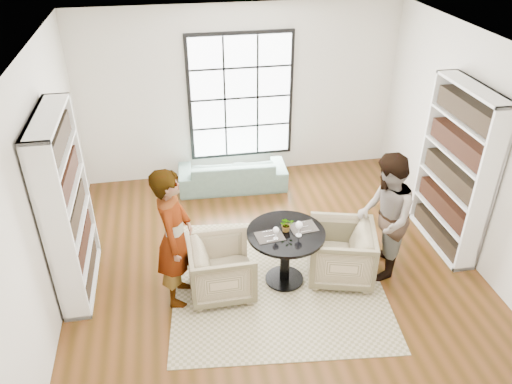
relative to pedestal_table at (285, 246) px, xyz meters
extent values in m
plane|color=#5A3215|center=(-0.08, 0.13, -0.58)|extent=(6.00, 6.00, 0.00)
plane|color=silver|center=(-0.08, 3.13, 0.92)|extent=(5.50, 0.00, 5.50)
plane|color=silver|center=(-2.83, 0.13, 0.92)|extent=(0.00, 6.00, 6.00)
plane|color=silver|center=(2.67, 0.13, 0.92)|extent=(0.00, 6.00, 6.00)
plane|color=white|center=(-0.08, 0.13, 2.42)|extent=(6.00, 6.00, 0.00)
cube|color=black|center=(-0.08, 3.11, 0.87)|extent=(1.82, 0.06, 2.22)
cube|color=white|center=(-0.08, 3.07, 0.87)|extent=(1.70, 0.02, 2.10)
cube|color=tan|center=(-0.10, 0.00, -0.57)|extent=(3.01, 3.01, 0.01)
cylinder|color=black|center=(0.00, 0.00, -0.56)|extent=(0.51, 0.51, 0.04)
cylinder|color=black|center=(0.00, 0.00, -0.19)|extent=(0.13, 0.13, 0.72)
cylinder|color=black|center=(0.00, 0.00, 0.20)|extent=(1.00, 1.00, 0.04)
imported|color=slate|center=(-0.33, 2.58, -0.31)|extent=(1.89, 0.82, 0.54)
imported|color=tan|center=(-0.84, -0.05, -0.20)|extent=(0.83, 0.81, 0.75)
imported|color=tan|center=(0.74, -0.04, -0.19)|extent=(1.05, 1.03, 0.78)
imported|color=gray|center=(-1.39, -0.05, 0.35)|extent=(0.57, 0.75, 1.86)
imported|color=gray|center=(1.29, -0.04, 0.31)|extent=(0.91, 1.03, 1.77)
cube|color=#2A2724|center=(-0.22, -0.05, 0.22)|extent=(0.37, 0.30, 0.01)
cube|color=#2A2724|center=(0.24, 0.06, 0.22)|extent=(0.37, 0.30, 0.01)
cylinder|color=silver|center=(-0.16, -0.11, 0.22)|extent=(0.06, 0.06, 0.01)
cylinder|color=silver|center=(-0.16, -0.11, 0.27)|extent=(0.01, 0.01, 0.10)
sphere|color=maroon|center=(-0.16, -0.11, 0.35)|extent=(0.08, 0.08, 0.08)
ellipsoid|color=white|center=(-0.16, -0.11, 0.35)|extent=(0.08, 0.08, 0.09)
cylinder|color=silver|center=(0.14, -0.10, 0.23)|extent=(0.08, 0.08, 0.01)
cylinder|color=silver|center=(0.14, -0.10, 0.28)|extent=(0.01, 0.01, 0.12)
sphere|color=maroon|center=(0.14, -0.10, 0.38)|extent=(0.09, 0.09, 0.09)
ellipsoid|color=white|center=(0.14, -0.10, 0.38)|extent=(0.10, 0.10, 0.10)
imported|color=gray|center=(0.01, 0.03, 0.32)|extent=(0.18, 0.15, 0.19)
camera|label=1|loc=(-1.30, -4.96, 3.92)|focal=35.00mm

